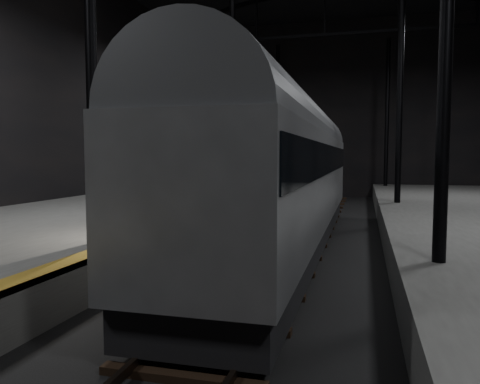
% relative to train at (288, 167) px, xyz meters
% --- Properties ---
extents(ground, '(44.00, 44.00, 0.00)m').
position_rel_train_xyz_m(ground, '(0.00, -1.02, -2.73)').
color(ground, black).
rests_on(ground, ground).
extents(platform_left, '(9.00, 43.80, 1.00)m').
position_rel_train_xyz_m(platform_left, '(-7.50, -1.02, -2.23)').
color(platform_left, '#50504E').
rests_on(platform_left, ground).
extents(tactile_strip, '(0.50, 43.80, 0.01)m').
position_rel_train_xyz_m(tactile_strip, '(-3.25, -1.02, -1.73)').
color(tactile_strip, olive).
rests_on(tactile_strip, platform_left).
extents(track, '(2.40, 43.00, 0.24)m').
position_rel_train_xyz_m(track, '(0.00, -1.02, -2.66)').
color(track, '#3F3328').
rests_on(track, ground).
extents(train, '(2.75, 18.31, 4.89)m').
position_rel_train_xyz_m(train, '(0.00, 0.00, 0.00)').
color(train, '#909397').
rests_on(train, ground).
extents(woman, '(0.78, 0.66, 1.82)m').
position_rel_train_xyz_m(woman, '(-3.80, -1.12, -0.82)').
color(woman, '#8E8357').
rests_on(woman, platform_left).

